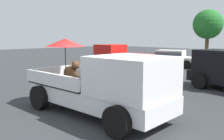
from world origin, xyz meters
name	(u,v)px	position (x,y,z in m)	size (l,w,h in m)	color
ground_plane	(97,113)	(0.00, 0.00, 0.00)	(80.00, 80.00, 0.00)	#2D3033
pickup_truck_main	(105,85)	(0.39, 0.02, 0.98)	(5.12, 2.42, 2.36)	black
pickup_truck_red	(120,57)	(-6.86, 8.30, 0.87)	(4.82, 2.20, 1.80)	black
parked_sedan_near	(171,58)	(-4.92, 12.23, 0.74)	(4.63, 2.95, 1.33)	black
tree_by_lot	(208,25)	(-4.21, 16.97, 3.46)	(2.64, 2.64, 4.81)	brown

